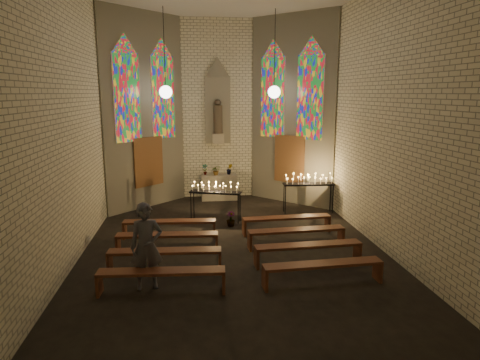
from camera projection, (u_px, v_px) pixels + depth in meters
name	position (u px, v px, depth m)	size (l,w,h in m)	color
floor	(232.00, 247.00, 11.78)	(12.00, 12.00, 0.00)	black
room	(222.00, 107.00, 14.32)	(8.22, 12.43, 7.00)	#F5EFCD
altar	(219.00, 187.00, 16.98)	(1.40, 0.60, 1.00)	#BCB399
flower_vase_left	(205.00, 169.00, 16.83)	(0.22, 0.15, 0.43)	#4C723F
flower_vase_center	(216.00, 170.00, 16.77)	(0.34, 0.30, 0.38)	#4C723F
flower_vase_right	(229.00, 169.00, 16.92)	(0.24, 0.19, 0.43)	#4C723F
aisle_flower_pot	(231.00, 219.00, 13.58)	(0.27, 0.27, 0.48)	#4C723F
votive_stand_left	(215.00, 189.00, 13.99)	(1.74, 0.90, 1.25)	black
votive_stand_right	(309.00, 181.00, 14.97)	(1.81, 0.52, 1.31)	black
pew_left_0	(170.00, 224.00, 12.51)	(2.70, 0.54, 0.51)	#5A2C19
pew_right_0	(287.00, 220.00, 12.90)	(2.70, 0.54, 0.51)	#5A2C19
pew_left_1	(167.00, 237.00, 11.34)	(2.70, 0.54, 0.51)	#5A2C19
pew_right_1	(296.00, 232.00, 11.73)	(2.70, 0.54, 0.51)	#5A2C19
pew_left_2	(165.00, 254.00, 10.17)	(2.70, 0.54, 0.51)	#5A2C19
pew_right_2	(308.00, 248.00, 10.56)	(2.70, 0.54, 0.51)	#5A2C19
pew_left_3	(162.00, 274.00, 9.00)	(2.70, 0.54, 0.51)	#5A2C19
pew_right_3	(323.00, 267.00, 9.40)	(2.70, 0.54, 0.51)	#5A2C19
visitor	(146.00, 246.00, 9.15)	(0.69, 0.45, 1.90)	#50515B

